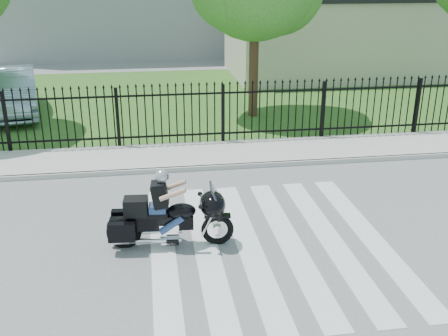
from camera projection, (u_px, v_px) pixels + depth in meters
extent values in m
plane|color=slate|center=(269.00, 243.00, 9.94)|extent=(120.00, 120.00, 0.00)
cube|color=#ADAAA3|center=(228.00, 154.00, 14.54)|extent=(40.00, 2.00, 0.12)
cube|color=#ADAAA3|center=(234.00, 166.00, 13.61)|extent=(40.00, 0.12, 0.12)
cube|color=#2E521C|center=(201.00, 98.00, 21.02)|extent=(40.00, 12.00, 0.02)
cube|color=black|center=(223.00, 133.00, 15.36)|extent=(26.00, 0.04, 0.05)
cube|color=black|center=(223.00, 93.00, 14.93)|extent=(26.00, 0.04, 0.05)
cylinder|color=#382316|center=(254.00, 56.00, 17.71)|extent=(0.32, 0.32, 4.16)
cube|color=beige|center=(337.00, 38.00, 25.05)|extent=(10.00, 6.00, 3.50)
torus|color=black|center=(217.00, 230.00, 9.83)|extent=(0.62, 0.17, 0.62)
torus|color=black|center=(124.00, 233.00, 9.72)|extent=(0.66, 0.19, 0.65)
cube|color=black|center=(162.00, 222.00, 9.69)|extent=(1.17, 0.31, 0.27)
ellipsoid|color=black|center=(181.00, 211.00, 9.64)|extent=(0.58, 0.40, 0.29)
cube|color=black|center=(152.00, 214.00, 9.62)|extent=(0.60, 0.33, 0.09)
cube|color=silver|center=(170.00, 229.00, 9.76)|extent=(0.38, 0.30, 0.27)
ellipsoid|color=black|center=(212.00, 204.00, 9.63)|extent=(0.53, 0.68, 0.48)
cube|color=black|center=(136.00, 206.00, 9.55)|extent=(0.45, 0.37, 0.32)
cube|color=navy|center=(158.00, 208.00, 9.59)|extent=(0.32, 0.29, 0.16)
sphere|color=#A9ABB1|center=(162.00, 176.00, 9.37)|extent=(0.26, 0.26, 0.26)
imported|color=#97AEBE|center=(11.00, 92.00, 18.33)|extent=(2.60, 5.07, 1.59)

